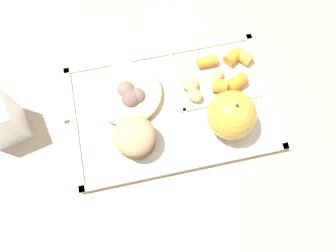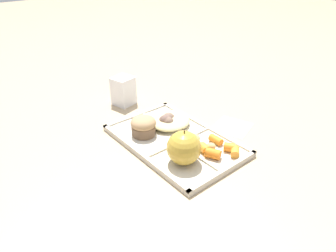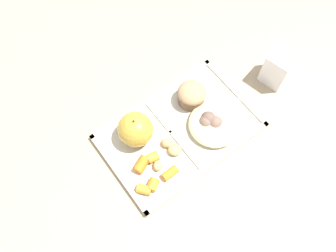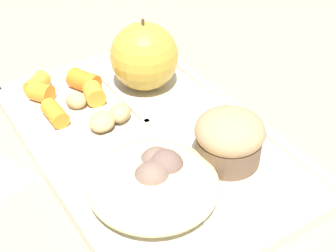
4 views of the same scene
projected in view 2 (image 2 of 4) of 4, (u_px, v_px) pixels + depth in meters
The scene contains 19 objects.
ground at pixel (175, 142), 0.85m from camera, with size 6.00×6.00×0.00m, color tan.
lunch_tray at pixel (175, 141), 0.84m from camera, with size 0.37×0.24×0.02m.
green_apple at pixel (184, 148), 0.73m from camera, with size 0.08×0.08×0.09m.
bran_muffin at pixel (143, 126), 0.85m from camera, with size 0.07×0.07×0.06m.
carrot_slice_diagonal at pixel (235, 152), 0.77m from camera, with size 0.02×0.02×0.03m, color orange.
carrot_slice_edge at pixel (216, 140), 0.82m from camera, with size 0.02×0.02×0.04m, color orange.
carrot_slice_back at pixel (213, 154), 0.76m from camera, with size 0.03×0.03×0.04m, color orange.
carrot_slice_near_corner at pixel (229, 147), 0.79m from camera, with size 0.02×0.02×0.03m, color orange.
carrot_slice_tilted at pixel (204, 148), 0.78m from camera, with size 0.02×0.02×0.03m, color orange.
potato_chunk_small at pixel (195, 138), 0.83m from camera, with size 0.03×0.03×0.02m, color tan.
potato_chunk_corner at pixel (189, 142), 0.81m from camera, with size 0.02×0.03×0.02m, color tan.
potato_chunk_browned at pixel (211, 146), 0.80m from camera, with size 0.03×0.02×0.02m, color tan.
egg_noodle_pile at pixel (168, 120), 0.91m from camera, with size 0.13×0.13×0.03m, color #D6C684.
meatball_back at pixel (165, 121), 0.89m from camera, with size 0.04×0.04×0.04m, color brown.
meatball_side at pixel (168, 123), 0.89m from camera, with size 0.04×0.04×0.04m, color #755B4C.
meatball_center at pixel (169, 119), 0.91m from camera, with size 0.04×0.04×0.04m, color #755B4C.
plastic_fork at pixel (154, 121), 0.93m from camera, with size 0.14×0.02×0.00m.
milk_carton at pixel (123, 91), 1.03m from camera, with size 0.06×0.06×0.10m, color white.
paper_napkin at pixel (232, 127), 0.92m from camera, with size 0.10×0.10×0.00m, color white.
Camera 2 is at (-0.53, 0.47, 0.47)m, focal length 32.48 mm.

